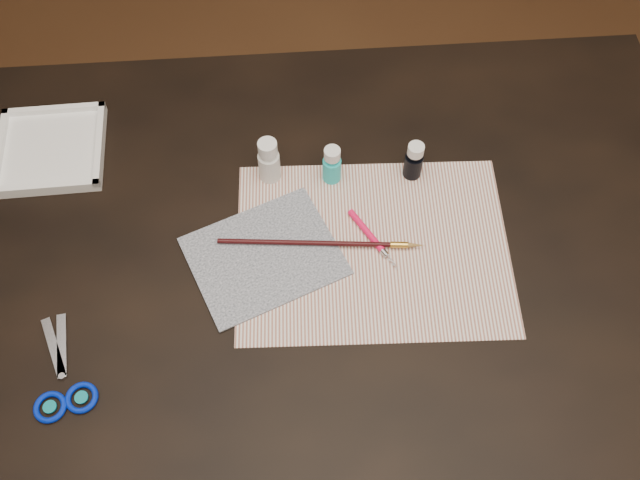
{
  "coord_description": "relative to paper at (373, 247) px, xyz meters",
  "views": [
    {
      "loc": [
        -0.04,
        -0.55,
        1.74
      ],
      "look_at": [
        0.0,
        0.0,
        0.8
      ],
      "focal_mm": 40.0,
      "sensor_mm": 36.0,
      "label": 1
    }
  ],
  "objects": [
    {
      "name": "paint_bottle_navy",
      "position": [
        0.08,
        0.14,
        0.04
      ],
      "size": [
        0.04,
        0.04,
        0.08
      ],
      "primitive_type": "cylinder",
      "rotation": [
        0.0,
        0.0,
        0.43
      ],
      "color": "black",
      "rests_on": "table"
    },
    {
      "name": "paper",
      "position": [
        0.0,
        0.0,
        0.0
      ],
      "size": [
        0.45,
        0.35,
        0.0
      ],
      "primitive_type": "cube",
      "rotation": [
        0.0,
        0.0,
        -0.04
      ],
      "color": "white",
      "rests_on": "table"
    },
    {
      "name": "paint_bottle_white",
      "position": [
        -0.16,
        0.15,
        0.04
      ],
      "size": [
        0.04,
        0.04,
        0.09
      ],
      "primitive_type": "cylinder",
      "rotation": [
        0.0,
        0.0,
        0.21
      ],
      "color": "silver",
      "rests_on": "table"
    },
    {
      "name": "paintbrush",
      "position": [
        -0.08,
        0.01,
        0.01
      ],
      "size": [
        0.33,
        0.04,
        0.01
      ],
      "primitive_type": null,
      "rotation": [
        0.0,
        0.0,
        -0.1
      ],
      "color": "black",
      "rests_on": "canvas"
    },
    {
      "name": "palette_tray",
      "position": [
        -0.54,
        0.23,
        0.01
      ],
      "size": [
        0.19,
        0.19,
        0.02
      ],
      "primitive_type": "cube",
      "rotation": [
        0.0,
        0.0,
        0.03
      ],
      "color": "white",
      "rests_on": "table"
    },
    {
      "name": "craft_knife",
      "position": [
        0.0,
        0.01,
        0.01
      ],
      "size": [
        0.07,
        0.12,
        0.01
      ],
      "primitive_type": null,
      "rotation": [
        0.0,
        0.0,
        -1.05
      ],
      "color": "#FC114E",
      "rests_on": "paper"
    },
    {
      "name": "scissors",
      "position": [
        -0.48,
        -0.17,
        0.0
      ],
      "size": [
        0.15,
        0.2,
        0.01
      ],
      "primitive_type": null,
      "rotation": [
        0.0,
        0.0,
        1.94
      ],
      "color": "silver",
      "rests_on": "table"
    },
    {
      "name": "canvas",
      "position": [
        -0.17,
        -0.0,
        0.0
      ],
      "size": [
        0.28,
        0.25,
        0.0
      ],
      "primitive_type": "cube",
      "rotation": [
        0.0,
        0.0,
        0.39
      ],
      "color": "black",
      "rests_on": "paper"
    },
    {
      "name": "ground",
      "position": [
        -0.09,
        -0.01,
        -0.76
      ],
      "size": [
        3.5,
        3.5,
        0.02
      ],
      "primitive_type": "cube",
      "color": "#422614",
      "rests_on": "ground"
    },
    {
      "name": "paint_bottle_cyan",
      "position": [
        -0.05,
        0.14,
        0.04
      ],
      "size": [
        0.03,
        0.03,
        0.08
      ],
      "primitive_type": "cylinder",
      "rotation": [
        0.0,
        0.0,
        0.1
      ],
      "color": "#23CCCF",
      "rests_on": "table"
    },
    {
      "name": "table",
      "position": [
        -0.09,
        -0.01,
        -0.38
      ],
      "size": [
        1.3,
        0.9,
        0.75
      ],
      "primitive_type": "cube",
      "color": "black",
      "rests_on": "ground"
    }
  ]
}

